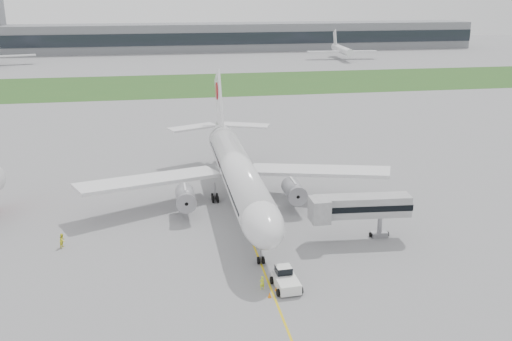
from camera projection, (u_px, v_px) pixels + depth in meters
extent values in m
plane|color=gray|center=(242.00, 217.00, 82.73)|extent=(600.00, 600.00, 0.00)
cube|color=#28541F|center=(189.00, 85.00, 195.24)|extent=(600.00, 50.00, 0.02)
cube|color=gray|center=(175.00, 38.00, 296.25)|extent=(320.00, 22.00, 14.00)
cube|color=black|center=(176.00, 39.00, 285.93)|extent=(320.00, 0.60, 6.00)
cylinder|color=silver|center=(238.00, 172.00, 84.77)|extent=(5.00, 38.00, 5.00)
ellipsoid|color=silver|center=(262.00, 222.00, 66.48)|extent=(5.00, 11.00, 5.00)
cube|color=black|center=(263.00, 218.00, 65.27)|extent=(3.20, 1.54, 1.14)
cone|color=silver|center=(221.00, 132.00, 105.15)|extent=(5.00, 10.53, 6.16)
cube|color=silver|center=(150.00, 180.00, 84.86)|extent=(22.13, 13.52, 1.70)
cube|color=silver|center=(318.00, 171.00, 89.16)|extent=(22.13, 13.52, 1.70)
cylinder|color=gray|center=(185.00, 197.00, 81.89)|extent=(2.70, 5.20, 2.70)
cylinder|color=gray|center=(294.00, 191.00, 84.54)|extent=(2.70, 5.20, 2.70)
cube|color=silver|center=(219.00, 103.00, 105.00)|extent=(0.45, 10.90, 12.76)
cylinder|color=#9E0915|center=(218.00, 91.00, 105.32)|extent=(0.60, 3.20, 3.20)
cube|color=silver|center=(192.00, 127.00, 106.54)|extent=(9.54, 6.34, 0.35)
cube|color=silver|center=(245.00, 125.00, 108.20)|extent=(9.54, 6.34, 0.35)
cylinder|color=#939297|center=(261.00, 252.00, 68.19)|extent=(0.24, 0.24, 3.10)
cylinder|color=black|center=(215.00, 198.00, 88.59)|extent=(1.40, 1.10, 1.10)
cylinder|color=black|center=(255.00, 195.00, 89.65)|extent=(1.40, 1.10, 1.10)
cube|color=white|center=(286.00, 282.00, 62.77)|extent=(2.56, 4.32, 1.12)
cube|color=white|center=(284.00, 270.00, 63.53)|extent=(1.76, 1.58, 0.93)
cube|color=black|center=(284.00, 270.00, 63.51)|extent=(1.81, 1.63, 0.79)
cylinder|color=black|center=(272.00, 280.00, 63.90)|extent=(0.37, 0.86, 0.84)
cylinder|color=black|center=(293.00, 278.00, 64.44)|extent=(0.37, 0.86, 0.84)
cylinder|color=black|center=(278.00, 293.00, 61.30)|extent=(0.37, 0.86, 0.84)
cylinder|color=black|center=(301.00, 290.00, 61.85)|extent=(0.37, 0.86, 0.84)
cube|color=#AFAEB1|center=(362.00, 206.00, 74.08)|extent=(12.72, 3.65, 2.69)
cube|color=black|center=(362.00, 206.00, 74.08)|extent=(12.91, 3.75, 0.81)
cube|color=#AFAEB1|center=(319.00, 210.00, 72.69)|extent=(2.33, 3.05, 3.05)
cylinder|color=#939297|center=(380.00, 225.00, 75.66)|extent=(0.63, 0.63, 3.41)
cube|color=#939297|center=(379.00, 234.00, 76.08)|extent=(2.24, 1.42, 0.63)
cylinder|color=black|center=(371.00, 235.00, 75.98)|extent=(0.32, 0.65, 0.63)
cylinder|color=black|center=(388.00, 234.00, 76.19)|extent=(0.32, 0.65, 0.63)
cone|color=orange|center=(270.00, 295.00, 61.08)|extent=(0.43, 0.43, 0.59)
cone|color=orange|center=(276.00, 289.00, 62.47)|extent=(0.35, 0.35, 0.48)
imported|color=#DDF528|center=(262.00, 283.00, 62.53)|extent=(0.68, 0.54, 1.64)
imported|color=yellow|center=(62.00, 240.00, 72.74)|extent=(0.99, 1.11, 1.89)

